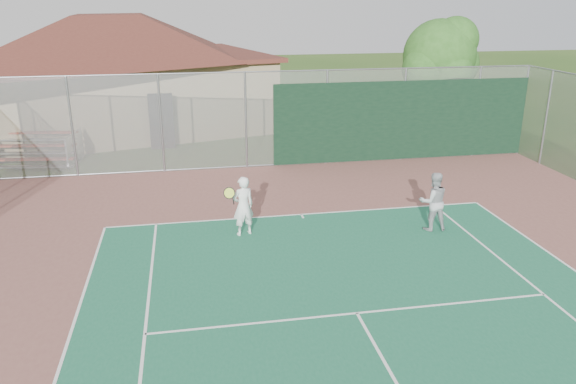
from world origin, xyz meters
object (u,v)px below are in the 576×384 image
object	(u,v)px
clubhouse	(113,61)
bleachers	(33,149)
tree	(441,58)
player_white_front	(243,206)
player_grey_back	(433,202)

from	to	relation	value
clubhouse	bleachers	xyz separation A→B (m)	(-2.50, -6.03, -2.57)
tree	player_white_front	xyz separation A→B (m)	(-9.85, -9.88, -2.64)
bleachers	tree	xyz separation A→B (m)	(16.88, 1.84, 2.84)
bleachers	tree	bearing A→B (deg)	13.73
bleachers	player_grey_back	xyz separation A→B (m)	(12.07, -8.61, 0.19)
bleachers	tree	distance (m)	17.22
tree	player_grey_back	size ratio (longest dim) A/B	3.27
player_white_front	player_grey_back	bearing A→B (deg)	156.22
tree	player_grey_back	bearing A→B (deg)	-114.74
player_grey_back	tree	bearing A→B (deg)	-112.19
clubhouse	tree	xyz separation A→B (m)	(14.38, -4.19, 0.27)
clubhouse	tree	world-z (taller)	clubhouse
bleachers	player_white_front	world-z (taller)	player_white_front
clubhouse	player_grey_back	bearing A→B (deg)	-71.24
bleachers	player_grey_back	distance (m)	14.82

